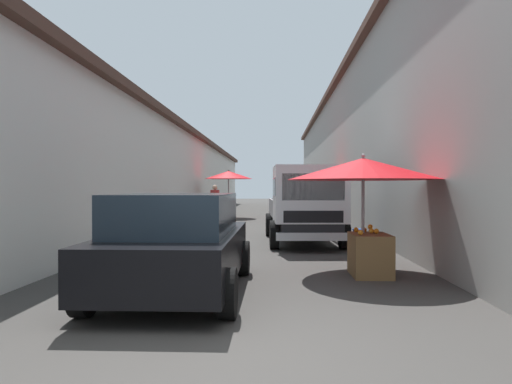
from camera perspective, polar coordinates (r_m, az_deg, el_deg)
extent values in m
plane|color=#3D3A38|center=(17.37, 0.62, -4.52)|extent=(90.00, 90.00, 0.00)
cube|color=silver|center=(20.90, -18.39, 1.83)|extent=(49.50, 7.00, 4.02)
cube|color=#4C3328|center=(21.06, -18.41, 7.63)|extent=(49.80, 7.50, 0.24)
cube|color=gray|center=(20.60, 20.39, 4.88)|extent=(49.50, 7.00, 6.20)
cube|color=#4C3328|center=(21.09, 20.42, 13.64)|extent=(49.80, 7.50, 0.24)
cylinder|color=#9E9EA3|center=(8.28, 13.38, -2.94)|extent=(0.06, 0.06, 2.07)
cone|color=red|center=(8.27, 13.39, 2.87)|extent=(2.71, 2.71, 0.39)
sphere|color=#9E9EA3|center=(8.28, 13.40, 4.50)|extent=(0.07, 0.07, 0.07)
cube|color=brown|center=(8.17, 14.22, -7.71)|extent=(0.90, 0.64, 0.73)
sphere|color=orange|center=(8.41, 14.24, -4.29)|extent=(0.09, 0.09, 0.09)
sphere|color=orange|center=(8.19, 14.98, -4.80)|extent=(0.09, 0.09, 0.09)
sphere|color=orange|center=(8.37, 12.54, -4.68)|extent=(0.09, 0.09, 0.09)
sphere|color=orange|center=(7.88, 13.06, -5.01)|extent=(0.09, 0.09, 0.09)
sphere|color=orange|center=(8.39, 13.52, -4.67)|extent=(0.09, 0.09, 0.09)
sphere|color=orange|center=(8.22, 14.38, -4.78)|extent=(0.09, 0.09, 0.09)
cylinder|color=#9E9EA3|center=(19.65, 7.91, -0.53)|extent=(0.06, 0.06, 2.33)
cone|color=red|center=(19.65, 7.91, 2.23)|extent=(2.41, 2.41, 0.44)
sphere|color=#9E9EA3|center=(19.66, 7.91, 2.98)|extent=(0.07, 0.07, 0.07)
cube|color=brown|center=(19.87, 7.98, -2.72)|extent=(0.80, 0.78, 0.80)
sphere|color=orange|center=(19.68, 8.29, -1.45)|extent=(0.09, 0.09, 0.09)
sphere|color=orange|center=(19.69, 7.38, -1.29)|extent=(0.09, 0.09, 0.09)
sphere|color=orange|center=(19.59, 8.58, -1.46)|extent=(0.09, 0.09, 0.09)
sphere|color=orange|center=(19.91, 7.50, -1.43)|extent=(0.09, 0.09, 0.09)
sphere|color=orange|center=(20.03, 8.57, -1.41)|extent=(0.09, 0.09, 0.09)
sphere|color=orange|center=(19.85, 8.68, -1.43)|extent=(0.09, 0.09, 0.09)
cylinder|color=#9E9EA3|center=(22.96, -3.50, -0.30)|extent=(0.06, 0.06, 2.39)
cone|color=red|center=(22.96, -3.50, 2.18)|extent=(2.42, 2.42, 0.40)
sphere|color=#9E9EA3|center=(22.97, -3.50, 2.78)|extent=(0.07, 0.07, 0.07)
cube|color=#9E7547|center=(22.93, -3.82, -2.23)|extent=(0.80, 0.77, 0.84)
sphere|color=orange|center=(22.97, -3.89, -0.93)|extent=(0.09, 0.09, 0.09)
sphere|color=orange|center=(22.94, -3.36, -1.06)|extent=(0.09, 0.09, 0.09)
sphere|color=orange|center=(22.83, -4.41, -1.07)|extent=(0.09, 0.09, 0.09)
sphere|color=orange|center=(23.03, -3.19, -1.06)|extent=(0.09, 0.09, 0.09)
sphere|color=orange|center=(22.91, -3.79, -1.07)|extent=(0.09, 0.09, 0.09)
sphere|color=orange|center=(23.04, -3.95, -1.06)|extent=(0.09, 0.09, 0.09)
cube|color=black|center=(6.79, -9.72, -7.65)|extent=(3.90, 1.72, 0.64)
cube|color=#19232D|center=(6.58, -10.00, -2.66)|extent=(2.34, 1.51, 0.56)
cube|color=black|center=(8.68, -7.05, -7.32)|extent=(0.10, 1.65, 0.20)
cube|color=silver|center=(8.78, -10.82, -5.39)|extent=(0.06, 0.24, 0.14)
cube|color=silver|center=(8.59, -3.16, -5.51)|extent=(0.06, 0.24, 0.14)
cylinder|color=black|center=(8.31, -13.64, -8.03)|extent=(0.60, 0.20, 0.60)
cylinder|color=black|center=(8.01, -1.60, -8.33)|extent=(0.60, 0.20, 0.60)
cylinder|color=black|center=(5.85, -20.99, -11.71)|extent=(0.60, 0.20, 0.60)
cylinder|color=black|center=(5.42, -3.60, -12.66)|extent=(0.60, 0.20, 0.60)
cube|color=black|center=(12.99, 5.83, -4.03)|extent=(4.87, 1.71, 0.36)
cube|color=silver|center=(11.33, 6.75, -0.24)|extent=(1.62, 1.83, 1.40)
cube|color=#19232D|center=(10.59, 7.26, 0.65)|extent=(0.14, 1.47, 0.63)
cube|color=#19232D|center=(11.33, 6.75, 0.64)|extent=(1.13, 1.83, 0.45)
cube|color=black|center=(10.61, 7.26, -3.11)|extent=(0.13, 1.40, 0.28)
cube|color=silver|center=(10.57, 7.32, -5.63)|extent=(0.21, 1.75, 0.18)
cube|color=gray|center=(13.88, 8.83, -1.96)|extent=(3.16, 0.22, 0.50)
cube|color=gray|center=(13.71, 2.03, -1.98)|extent=(3.16, 0.22, 0.50)
cube|color=gray|center=(15.32, 4.84, -1.72)|extent=(0.14, 1.65, 0.50)
cylinder|color=black|center=(11.53, 11.08, -5.32)|extent=(0.73, 0.26, 0.72)
cylinder|color=black|center=(11.31, 2.32, -5.42)|extent=(0.73, 0.26, 0.72)
cylinder|color=black|center=(14.54, 8.63, -4.09)|extent=(0.73, 0.26, 0.72)
cylinder|color=black|center=(14.36, 1.71, -4.14)|extent=(0.73, 0.26, 0.72)
cylinder|color=#232328|center=(20.43, -5.10, -2.61)|extent=(0.14, 0.14, 0.82)
cylinder|color=#232328|center=(20.57, -5.33, -2.59)|extent=(0.14, 0.14, 0.82)
cube|color=#B73333|center=(20.47, -5.22, -0.60)|extent=(0.50, 0.45, 0.61)
sphere|color=tan|center=(20.47, -5.22, 0.58)|extent=(0.23, 0.23, 0.23)
cylinder|color=#B73333|center=(20.22, -4.81, -0.52)|extent=(0.08, 0.08, 0.55)
cylinder|color=#B73333|center=(20.72, -5.62, -0.50)|extent=(0.08, 0.08, 0.55)
cylinder|color=#665B4C|center=(15.00, 8.76, -3.73)|extent=(0.14, 0.14, 0.84)
cylinder|color=#665B4C|center=(15.16, 9.05, -3.68)|extent=(0.14, 0.14, 0.84)
cube|color=white|center=(15.04, 8.91, -0.93)|extent=(0.52, 0.43, 0.63)
sphere|color=#A57A5B|center=(15.04, 8.91, 0.70)|extent=(0.23, 0.23, 0.23)
cylinder|color=white|center=(14.78, 8.40, -0.83)|extent=(0.08, 0.08, 0.56)
cylinder|color=white|center=(15.31, 9.41, -0.79)|extent=(0.08, 0.08, 0.56)
cylinder|color=black|center=(15.37, -7.31, -4.36)|extent=(0.45, 0.14, 0.44)
cylinder|color=black|center=(14.12, -7.60, -4.80)|extent=(0.45, 0.16, 0.44)
cube|color=red|center=(14.69, -7.46, -4.40)|extent=(0.93, 0.38, 0.08)
ellipsoid|color=black|center=(14.37, -7.53, -3.03)|extent=(0.59, 0.32, 0.20)
cube|color=red|center=(15.29, -7.32, -2.70)|extent=(0.18, 0.33, 0.56)
cylinder|color=silver|center=(15.21, -7.34, -2.34)|extent=(0.28, 0.09, 0.68)
cylinder|color=black|center=(15.12, -7.36, -1.03)|extent=(0.55, 0.10, 0.04)
cylinder|color=#194CB2|center=(12.35, 12.76, -4.65)|extent=(0.30, 0.30, 0.03)
cylinder|color=#194CB2|center=(12.48, 12.67, -5.56)|extent=(0.04, 0.04, 0.42)
cylinder|color=#194CB2|center=(12.35, 12.24, -5.62)|extent=(0.04, 0.04, 0.42)
cylinder|color=#194CB2|center=(12.26, 12.85, -5.67)|extent=(0.04, 0.04, 0.42)
cylinder|color=#194CB2|center=(12.39, 13.27, -5.61)|extent=(0.04, 0.04, 0.42)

